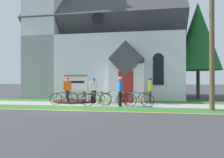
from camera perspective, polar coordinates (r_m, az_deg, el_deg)
name	(u,v)px	position (r m, az deg, el deg)	size (l,w,h in m)	color
ground	(91,101)	(16.24, -5.33, -5.58)	(140.00, 140.00, 0.00)	#3D3D3F
sidewalk_slab	(86,104)	(14.13, -6.53, -6.34)	(32.00, 2.19, 0.01)	#A8A59E
grass_verge	(76,108)	(12.27, -9.17, -7.24)	(32.00, 1.74, 0.01)	#38722D
church_lawn	(95,101)	(16.10, -4.42, -5.61)	(24.00, 1.93, 0.01)	#38722D
curb_paint_stripe	(69,110)	(11.32, -10.89, -7.83)	(28.00, 0.16, 0.01)	yellow
church_building	(103,46)	(21.03, -2.39, 8.43)	(13.28, 10.07, 14.09)	silver
church_sign	(76,84)	(16.09, -9.20, -1.26)	(1.74, 0.16, 1.87)	#7F6047
flower_bed	(73,101)	(15.67, -9.82, -5.51)	(2.75, 2.75, 0.34)	#382319
bicycle_red	(88,98)	(13.96, -6.01, -4.94)	(1.65, 0.37, 0.78)	black
bicycle_black	(136,98)	(13.90, 6.06, -4.91)	(1.72, 0.33, 0.81)	black
bicycle_green	(64,98)	(14.06, -11.98, -4.84)	(1.65, 0.62, 0.82)	black
bicycle_silver	(97,99)	(13.11, -3.85, -5.15)	(1.66, 0.62, 0.84)	black
bicycle_blue	(139,100)	(12.85, 6.87, -5.25)	(1.72, 0.18, 0.83)	black
bicycle_orange	(114,99)	(13.56, 0.48, -5.00)	(1.74, 0.55, 0.81)	black
cyclist_in_white_jersey	(94,88)	(14.72, -4.68, -2.37)	(0.48, 0.57, 1.65)	black
cyclist_in_yellow_jersey	(67,88)	(15.02, -11.28, -2.26)	(0.35, 0.66, 1.67)	#2D2D33
cyclist_in_green_jersey	(120,89)	(12.79, 2.04, -2.55)	(0.35, 0.74, 1.68)	black
cyclist_in_blue_jersey	(150,89)	(14.35, 9.65, -2.49)	(0.26, 0.75, 1.62)	#2D2D33
utility_pole	(210,16)	(12.53, 23.52, 14.55)	(3.12, 0.28, 8.47)	brown
roadside_conifer	(198,36)	(19.94, 20.95, 10.06)	(3.72, 3.72, 7.86)	#3D2D1E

